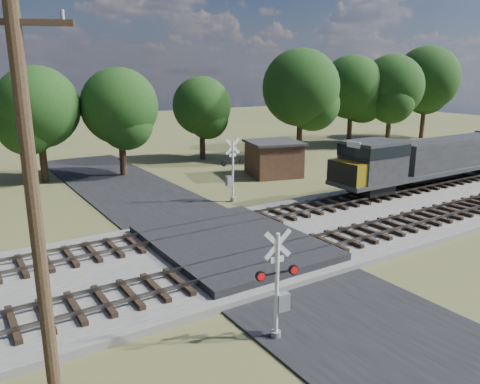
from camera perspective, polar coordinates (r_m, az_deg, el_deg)
ground at (r=22.54m, az=-0.38°, el=-7.54°), size 160.00×160.00×0.00m
ballast_bed at (r=29.10m, az=15.97°, el=-2.68°), size 140.00×10.00×0.30m
road at (r=22.53m, az=-0.38°, el=-7.45°), size 7.00×60.00×0.08m
crossing_panel at (r=22.82m, az=-1.05°, el=-6.41°), size 7.00×9.00×0.62m
track_near at (r=22.68m, az=9.09°, el=-6.48°), size 140.00×2.60×0.33m
track_far at (r=26.38m, az=1.87°, el=-3.28°), size 140.00×2.60×0.33m
crossing_signal_near at (r=15.30m, az=4.75°, el=-12.34°), size 1.51×0.36×3.75m
crossing_signal_far at (r=30.89m, az=-1.03°, el=2.00°), size 1.73×0.37×4.28m
utility_pole at (r=11.91m, az=-23.81°, el=-1.76°), size 2.35×1.06×10.14m
equipment_shed at (r=39.07m, az=4.13°, el=4.13°), size 5.19×5.19×2.89m
treeline at (r=42.76m, az=-6.22°, el=12.11°), size 77.72×11.48×11.69m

